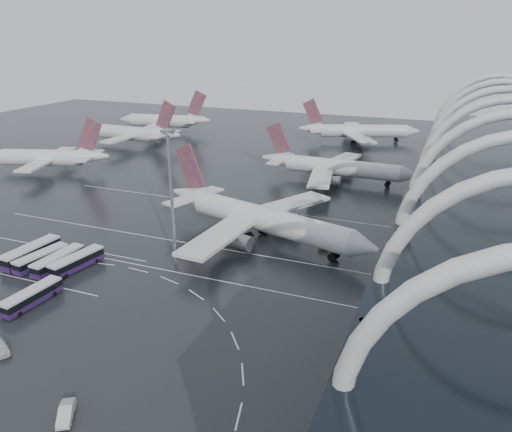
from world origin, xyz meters
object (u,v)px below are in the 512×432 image
at_px(bus_row_near_b, 41,258).
at_px(gse_cart_belly_d, 341,239).
at_px(bus_row_far_c, 31,297).
at_px(airliner_gate_b, 334,167).
at_px(gse_cart_belly_b, 343,236).
at_px(bus_row_near_c, 58,261).
at_px(jet_remote_west, 50,158).
at_px(gse_cart_belly_a, 324,247).
at_px(jet_remote_mid, 135,134).
at_px(bus_row_near_a, 31,253).
at_px(bus_row_near_d, 77,262).
at_px(van_curve_b, 0,347).
at_px(gse_cart_belly_c, 241,238).
at_px(floodlight_mast, 171,181).
at_px(van_curve_c, 66,413).
at_px(airliner_main, 259,219).
at_px(jet_remote_far, 166,121).
at_px(airliner_gate_c, 357,131).

distance_m(bus_row_near_b, gse_cart_belly_d, 66.19).
bearing_deg(bus_row_far_c, airliner_gate_b, -14.24).
height_order(bus_row_far_c, gse_cart_belly_b, bus_row_far_c).
bearing_deg(bus_row_near_c, airliner_gate_b, -21.51).
height_order(jet_remote_west, gse_cart_belly_a, jet_remote_west).
bearing_deg(bus_row_near_c, bus_row_far_c, -152.79).
bearing_deg(jet_remote_mid, bus_row_near_a, 114.69).
bearing_deg(bus_row_near_b, jet_remote_west, 49.73).
height_order(bus_row_near_d, van_curve_b, bus_row_near_d).
height_order(bus_row_near_d, gse_cart_belly_c, bus_row_near_d).
bearing_deg(bus_row_near_d, gse_cart_belly_b, -43.50).
bearing_deg(bus_row_near_a, floodlight_mast, -64.61).
relative_size(bus_row_near_a, floodlight_mast, 0.50).
xyz_separation_m(bus_row_near_c, van_curve_c, (31.66, -33.33, -0.88)).
bearing_deg(bus_row_near_d, jet_remote_mid, 37.63).
bearing_deg(gse_cart_belly_a, jet_remote_west, 164.73).
relative_size(airliner_gate_b, bus_row_near_a, 3.69).
bearing_deg(airliner_main, jet_remote_far, 146.53).
distance_m(bus_row_near_a, gse_cart_belly_d, 68.85).
bearing_deg(gse_cart_belly_a, airliner_gate_b, 101.61).
bearing_deg(bus_row_far_c, floodlight_mast, -26.07).
bearing_deg(jet_remote_west, van_curve_b, 111.67).
distance_m(jet_remote_mid, gse_cart_belly_d, 125.39).
bearing_deg(van_curve_c, bus_row_far_c, 110.60).
xyz_separation_m(jet_remote_west, gse_cart_belly_a, (105.35, -28.76, -4.34)).
bearing_deg(jet_remote_west, gse_cart_belly_a, 147.15).
bearing_deg(van_curve_b, bus_row_near_c, 55.02).
bearing_deg(van_curve_c, jet_remote_west, 102.53).
bearing_deg(bus_row_near_c, gse_cart_belly_d, -52.26).
bearing_deg(bus_row_far_c, gse_cart_belly_b, -37.75).
distance_m(airliner_gate_c, van_curve_c, 181.89).
bearing_deg(gse_cart_belly_b, bus_row_near_a, -147.75).
distance_m(jet_remote_far, van_curve_c, 193.11).
relative_size(van_curve_b, gse_cart_belly_d, 2.64).
relative_size(bus_row_near_b, bus_row_far_c, 1.02).
height_order(bus_row_far_c, floodlight_mast, floodlight_mast).
relative_size(bus_row_near_b, bus_row_near_c, 0.98).
relative_size(airliner_gate_c, gse_cart_belly_b, 21.93).
bearing_deg(gse_cart_belly_c, airliner_gate_b, 82.07).
bearing_deg(gse_cart_belly_a, van_curve_c, -104.94).
height_order(jet_remote_mid, jet_remote_far, jet_remote_far).
distance_m(airliner_main, airliner_gate_b, 54.23).
bearing_deg(bus_row_near_c, gse_cart_belly_c, -44.74).
bearing_deg(gse_cart_belly_c, gse_cart_belly_a, 7.99).
bearing_deg(jet_remote_west, van_curve_c, 116.25).
xyz_separation_m(bus_row_far_c, van_curve_b, (6.38, -12.73, -0.76)).
bearing_deg(gse_cart_belly_a, bus_row_near_c, -148.27).
xyz_separation_m(airliner_gate_b, van_curve_c, (-5.72, -117.76, -3.70)).
relative_size(airliner_main, bus_row_near_d, 4.53).
relative_size(bus_row_near_c, gse_cart_belly_d, 6.61).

